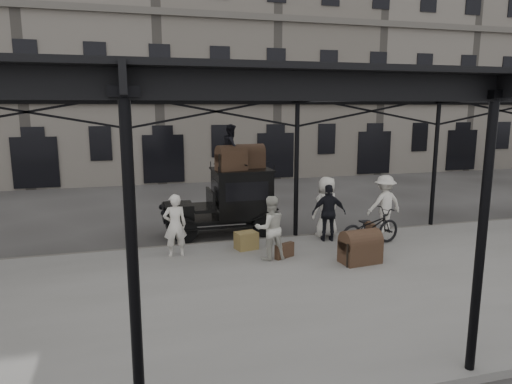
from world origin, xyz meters
TOP-DOWN VIEW (x-y plane):
  - ground at (0.00, 0.00)m, footprint 120.00×120.00m
  - platform at (0.00, -2.00)m, footprint 28.00×8.00m
  - canopy at (0.00, -1.72)m, footprint 22.50×9.00m
  - building_frontage at (0.00, 18.00)m, footprint 64.00×8.00m
  - taxi at (-1.77, 3.25)m, footprint 3.65×1.55m
  - porter_left at (-3.88, 0.96)m, footprint 0.66×0.46m
  - porter_midleft at (-1.46, 0.03)m, footprint 0.87×0.69m
  - porter_centre at (0.90, 1.67)m, footprint 1.07×0.87m
  - porter_official at (0.76, 1.19)m, footprint 1.09×0.66m
  - porter_right at (2.94, 1.66)m, footprint 1.27×0.80m
  - bicycle at (1.75, 0.43)m, footprint 2.18×1.11m
  - porter_roof at (-1.80, 3.15)m, footprint 0.72×0.83m
  - steamer_trunk_roof_near at (-1.85, 3.00)m, footprint 1.03×0.76m
  - steamer_trunk_roof_far at (-1.10, 3.45)m, footprint 0.95×0.64m
  - steamer_trunk_platform at (0.73, -0.88)m, footprint 1.07×0.73m
  - wicker_hamper at (-1.86, 1.06)m, footprint 0.69×0.57m
  - suitcase_upright at (2.22, 1.26)m, footprint 0.22×0.61m
  - suitcase_flat at (-1.05, 0.02)m, footprint 0.61×0.39m

SIDE VIEW (x-z plane):
  - ground at x=0.00m, z-range 0.00..0.00m
  - platform at x=0.00m, z-range 0.00..0.15m
  - suitcase_flat at x=-1.05m, z-range 0.15..0.55m
  - suitcase_upright at x=2.22m, z-range 0.15..0.60m
  - wicker_hamper at x=-1.86m, z-range 0.15..0.65m
  - steamer_trunk_platform at x=0.73m, z-range 0.15..0.89m
  - bicycle at x=1.75m, z-range 0.15..1.24m
  - porter_midleft at x=-1.46m, z-range 0.15..1.88m
  - porter_left at x=-3.88m, z-range 0.15..1.88m
  - porter_official at x=0.76m, z-range 0.15..1.89m
  - porter_right at x=2.94m, z-range 0.15..2.02m
  - porter_centre at x=0.90m, z-range 0.15..2.05m
  - taxi at x=-1.77m, z-range 0.11..2.29m
  - steamer_trunk_roof_far at x=-1.10m, z-range 2.18..2.84m
  - steamer_trunk_roof_near at x=-1.85m, z-range 2.18..2.86m
  - porter_roof at x=-1.80m, z-range 2.18..3.64m
  - canopy at x=0.00m, z-range 2.23..6.97m
  - building_frontage at x=0.00m, z-range 0.00..14.00m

